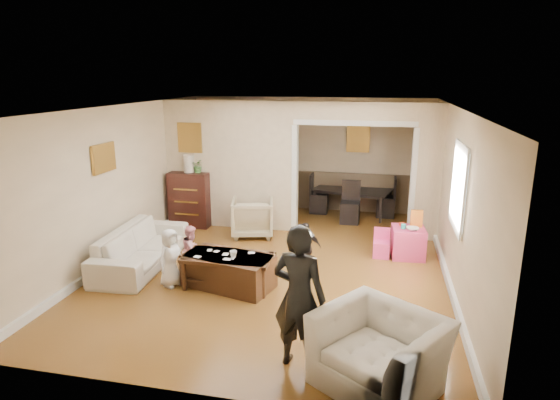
% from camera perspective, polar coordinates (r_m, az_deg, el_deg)
% --- Properties ---
extents(floor, '(7.00, 7.00, 0.00)m').
position_cam_1_polar(floor, '(8.08, -0.30, -7.58)').
color(floor, olive).
rests_on(floor, ground).
extents(partition_left, '(2.75, 0.18, 2.60)m').
position_cam_1_polar(partition_left, '(9.74, -5.95, 4.22)').
color(partition_left, beige).
rests_on(partition_left, ground).
extents(partition_right, '(0.55, 0.18, 2.60)m').
position_cam_1_polar(partition_right, '(9.30, 17.27, 3.13)').
color(partition_right, beige).
rests_on(partition_right, ground).
extents(partition_header, '(2.22, 0.18, 0.35)m').
position_cam_1_polar(partition_header, '(9.13, 9.06, 10.54)').
color(partition_header, beige).
rests_on(partition_header, partition_right).
extents(window_pane, '(0.03, 0.95, 1.10)m').
position_cam_1_polar(window_pane, '(7.15, 20.84, 1.49)').
color(window_pane, white).
rests_on(window_pane, ground).
extents(framed_art_partition, '(0.45, 0.03, 0.55)m').
position_cam_1_polar(framed_art_partition, '(9.85, -10.82, 7.40)').
color(framed_art_partition, brown).
rests_on(framed_art_partition, partition_left).
extents(framed_art_sofa_wall, '(0.03, 0.55, 0.40)m').
position_cam_1_polar(framed_art_sofa_wall, '(8.07, -20.51, 4.77)').
color(framed_art_sofa_wall, brown).
extents(framed_art_alcove, '(0.45, 0.03, 0.55)m').
position_cam_1_polar(framed_art_alcove, '(10.83, 9.43, 7.32)').
color(framed_art_alcove, brown).
extents(sofa, '(0.96, 2.22, 0.64)m').
position_cam_1_polar(sofa, '(8.20, -16.37, -5.48)').
color(sofa, beige).
rests_on(sofa, ground).
extents(armchair_back, '(0.96, 0.97, 0.74)m').
position_cam_1_polar(armchair_back, '(9.32, -3.31, -2.10)').
color(armchair_back, tan).
rests_on(armchair_back, ground).
extents(armchair_front, '(1.55, 1.50, 0.76)m').
position_cam_1_polar(armchair_front, '(5.10, 11.91, -17.46)').
color(armchair_front, beige).
rests_on(armchair_front, ground).
extents(dresser, '(0.83, 0.47, 1.15)m').
position_cam_1_polar(dresser, '(10.05, -10.73, 0.12)').
color(dresser, black).
rests_on(dresser, ground).
extents(table_lamp, '(0.22, 0.22, 0.36)m').
position_cam_1_polar(table_lamp, '(9.88, -10.94, 4.34)').
color(table_lamp, beige).
rests_on(table_lamp, dresser).
extents(potted_plant, '(0.26, 0.22, 0.29)m').
position_cam_1_polar(potted_plant, '(9.81, -9.85, 4.10)').
color(potted_plant, '#467534').
rests_on(potted_plant, dresser).
extents(coffee_table, '(1.44, 0.96, 0.49)m').
position_cam_1_polar(coffee_table, '(7.18, -6.23, -8.51)').
color(coffee_table, '#392212').
rests_on(coffee_table, ground).
extents(coffee_cup, '(0.13, 0.13, 0.10)m').
position_cam_1_polar(coffee_cup, '(6.99, -5.65, -6.52)').
color(coffee_cup, white).
rests_on(coffee_cup, coffee_table).
extents(play_table, '(0.59, 0.59, 0.53)m').
position_cam_1_polar(play_table, '(8.54, 15.19, -4.97)').
color(play_table, '#D73870').
rests_on(play_table, ground).
extents(cereal_box, '(0.20, 0.08, 0.30)m').
position_cam_1_polar(cereal_box, '(8.52, 16.16, -2.16)').
color(cereal_box, gold).
rests_on(cereal_box, play_table).
extents(cyan_cup, '(0.08, 0.08, 0.08)m').
position_cam_1_polar(cyan_cup, '(8.39, 14.67, -3.09)').
color(cyan_cup, '#23B2AF').
rests_on(cyan_cup, play_table).
extents(toy_block, '(0.10, 0.09, 0.05)m').
position_cam_1_polar(toy_block, '(8.56, 14.49, -2.84)').
color(toy_block, red).
rests_on(toy_block, play_table).
extents(play_bowl, '(0.23, 0.23, 0.05)m').
position_cam_1_polar(play_bowl, '(8.34, 15.71, -3.38)').
color(play_bowl, white).
rests_on(play_bowl, play_table).
extents(dining_table, '(1.86, 1.31, 0.59)m').
position_cam_1_polar(dining_table, '(10.85, 8.67, -0.21)').
color(dining_table, black).
rests_on(dining_table, ground).
extents(adult_person, '(0.66, 0.51, 1.62)m').
position_cam_1_polar(adult_person, '(5.09, 2.32, -11.63)').
color(adult_person, black).
rests_on(adult_person, ground).
extents(child_kneel_a, '(0.44, 0.51, 0.89)m').
position_cam_1_polar(child_kneel_a, '(7.28, -13.07, -6.80)').
color(child_kneel_a, white).
rests_on(child_kneel_a, ground).
extents(child_kneel_b, '(0.34, 0.42, 0.81)m').
position_cam_1_polar(child_kneel_b, '(7.61, -10.59, -6.00)').
color(child_kneel_b, pink).
rests_on(child_kneel_b, ground).
extents(child_toddler, '(0.53, 0.40, 0.84)m').
position_cam_1_polar(child_toddler, '(7.56, 3.16, -5.81)').
color(child_toddler, black).
rests_on(child_toddler, ground).
extents(craft_papers, '(0.85, 0.42, 0.00)m').
position_cam_1_polar(craft_papers, '(7.12, -6.89, -6.58)').
color(craft_papers, white).
rests_on(craft_papers, coffee_table).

